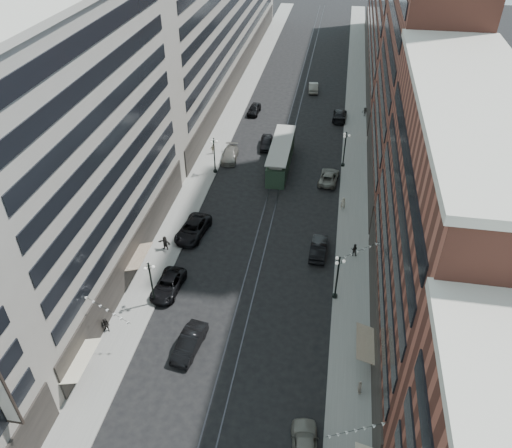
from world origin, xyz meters
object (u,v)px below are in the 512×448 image
Objects in this scene: lamppost_se_mid at (345,148)px; pedestrian_5 at (165,243)px; pedestrian_7 at (354,250)px; car_4 at (305,447)px; pedestrian_2 at (106,325)px; car_7 at (193,229)px; lamppost_sw_mid at (214,154)px; lamppost_se_far at (337,276)px; car_14 at (313,87)px; car_8 at (230,155)px; pedestrian_6 at (213,149)px; car_10 at (319,248)px; pedestrian_8 at (343,204)px; lamppost_sw_far at (151,282)px; car_12 at (340,115)px; pedestrian_4 at (360,387)px; car_13 at (267,143)px; car_11 at (329,177)px; car_2 at (168,285)px; car_5 at (189,343)px; pedestrian_9 at (365,112)px; car_9 at (254,109)px; streetcar at (281,156)px.

pedestrian_5 is (-20.03, -23.32, -2.05)m from lamppost_se_mid.
car_4 is at bearing 89.44° from pedestrian_7.
car_7 is (4.10, 16.52, -0.10)m from pedestrian_2.
pedestrian_5 is (-1.63, -18.32, -2.05)m from lamppost_sw_mid.
lamppost_se_far is 1.08× the size of car_14.
pedestrian_6 is at bearing 153.66° from car_8.
pedestrian_8 is (2.53, 9.39, 0.23)m from car_10.
lamppost_se_mid is at bearing 60.10° from lamppost_sw_far.
lamppost_se_far is 16.55m from pedestrian_8.
car_12 is 3.09× the size of pedestrian_8.
car_14 is at bearing -4.28° from pedestrian_4.
car_12 is at bearing -78.10° from pedestrian_7.
car_11 is at bearing -46.07° from car_13.
car_2 is 8.48m from car_5.
lamppost_se_mid reaches higher than car_12.
car_11 is at bearing 94.58° from lamppost_se_far.
car_12 is (0.79, 21.27, 0.08)m from car_11.
lamppost_sw_mid is 3.45× the size of pedestrian_9.
lamppost_se_far is 20.67m from pedestrian_5.
car_5 is at bearing 76.83° from pedestrian_6.
pedestrian_6 is at bearing 178.59° from lamppost_se_mid.
car_2 is 1.03× the size of car_11.
pedestrian_6 is (-22.61, 39.87, 0.02)m from pedestrian_4.
car_2 is at bearing -56.23° from pedestrian_5.
pedestrian_2 reaches higher than car_14.
pedestrian_7 is (19.46, 9.11, 0.18)m from car_2.
pedestrian_5 is (-17.80, -2.36, 0.20)m from car_10.
car_7 reaches higher than car_9.
lamppost_sw_mid reaches higher than pedestrian_7.
car_7 is 1.16× the size of car_8.
car_10 is at bearing 33.91° from car_2.
lamppost_sw_far is 1.00× the size of lamppost_sw_mid.
pedestrian_6 is (-7.87, -3.61, 0.07)m from car_13.
car_11 is at bearing 1.49° from lamppost_sw_mid.
car_2 is 0.88× the size of car_7.
pedestrian_5 is at bearing 31.67° from pedestrian_8.
car_7 is 21.99m from car_11.
car_4 is 0.97× the size of car_11.
pedestrian_5 is (-2.43, -3.37, 0.17)m from car_7.
car_10 is (6.97, -19.49, -0.84)m from streetcar.
pedestrian_8 reaches higher than car_12.
lamppost_sw_mid is at bearing 100.85° from car_7.
car_2 is 21.49m from pedestrian_7.
car_9 is at bearing -126.37° from pedestrian_6.
pedestrian_9 is at bearing -154.78° from car_12.
car_10 is 3.22× the size of pedestrian_9.
lamppost_se_mid is 3.70× the size of pedestrian_4.
lamppost_sw_mid is 32.59m from car_5.
car_5 is 15.91m from pedestrian_4.
pedestrian_5 reaches higher than pedestrian_2.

